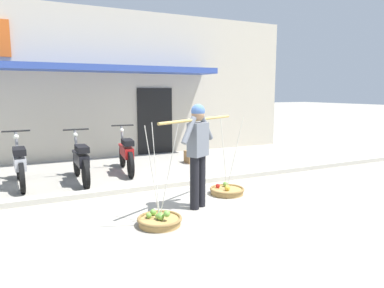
{
  "coord_description": "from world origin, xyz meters",
  "views": [
    {
      "loc": [
        -2.64,
        -5.59,
        1.88
      ],
      "look_at": [
        0.3,
        0.6,
        0.85
      ],
      "focal_mm": 32.35,
      "sensor_mm": 36.0,
      "label": 1
    }
  ],
  "objects_px": {
    "fruit_basket_left_side": "(160,220)",
    "fruit_basket_right_side": "(227,190)",
    "motorcycle_second_in_row": "(81,161)",
    "motorcycle_third_in_row": "(126,153)",
    "motorcycle_nearest_shop": "(20,164)",
    "wooden_crate": "(194,157)",
    "fruit_vendor": "(198,149)"
  },
  "relations": [
    {
      "from": "fruit_basket_left_side",
      "to": "motorcycle_third_in_row",
      "type": "xyz_separation_m",
      "value": [
        0.43,
        3.45,
        0.37
      ]
    },
    {
      "from": "fruit_basket_right_side",
      "to": "motorcycle_second_in_row",
      "type": "xyz_separation_m",
      "value": [
        -2.32,
        2.06,
        0.38
      ]
    },
    {
      "from": "fruit_basket_left_side",
      "to": "wooden_crate",
      "type": "xyz_separation_m",
      "value": [
        2.36,
        3.78,
        0.08
      ]
    },
    {
      "from": "wooden_crate",
      "to": "motorcycle_third_in_row",
      "type": "bearing_deg",
      "value": -170.32
    },
    {
      "from": "fruit_vendor",
      "to": "fruit_basket_right_side",
      "type": "relative_size",
      "value": 1.17
    },
    {
      "from": "wooden_crate",
      "to": "motorcycle_second_in_row",
      "type": "bearing_deg",
      "value": -164.79
    },
    {
      "from": "fruit_basket_left_side",
      "to": "motorcycle_second_in_row",
      "type": "relative_size",
      "value": 0.8
    },
    {
      "from": "motorcycle_third_in_row",
      "to": "fruit_basket_right_side",
      "type": "bearing_deg",
      "value": -64.32
    },
    {
      "from": "fruit_vendor",
      "to": "fruit_basket_left_side",
      "type": "xyz_separation_m",
      "value": [
        -0.83,
        -0.45,
        -0.9
      ]
    },
    {
      "from": "fruit_basket_right_side",
      "to": "motorcycle_second_in_row",
      "type": "relative_size",
      "value": 0.8
    },
    {
      "from": "motorcycle_nearest_shop",
      "to": "motorcycle_second_in_row",
      "type": "distance_m",
      "value": 1.17
    },
    {
      "from": "motorcycle_second_in_row",
      "to": "fruit_basket_left_side",
      "type": "bearing_deg",
      "value": -77.27
    },
    {
      "from": "motorcycle_third_in_row",
      "to": "motorcycle_nearest_shop",
      "type": "bearing_deg",
      "value": -173.01
    },
    {
      "from": "fruit_vendor",
      "to": "motorcycle_nearest_shop",
      "type": "bearing_deg",
      "value": 134.2
    },
    {
      "from": "fruit_basket_left_side",
      "to": "motorcycle_nearest_shop",
      "type": "distance_m",
      "value": 3.68
    },
    {
      "from": "motorcycle_nearest_shop",
      "to": "motorcycle_second_in_row",
      "type": "xyz_separation_m",
      "value": [
        1.15,
        -0.22,
        0.0
      ]
    },
    {
      "from": "fruit_basket_right_side",
      "to": "motorcycle_second_in_row",
      "type": "distance_m",
      "value": 3.13
    },
    {
      "from": "fruit_basket_left_side",
      "to": "fruit_basket_right_side",
      "type": "bearing_deg",
      "value": 28.38
    },
    {
      "from": "fruit_basket_right_side",
      "to": "motorcycle_third_in_row",
      "type": "distance_m",
      "value": 2.86
    },
    {
      "from": "fruit_vendor",
      "to": "motorcycle_nearest_shop",
      "type": "xyz_separation_m",
      "value": [
        -2.65,
        2.72,
        -0.53
      ]
    },
    {
      "from": "fruit_basket_left_side",
      "to": "wooden_crate",
      "type": "relative_size",
      "value": 3.3
    },
    {
      "from": "fruit_vendor",
      "to": "wooden_crate",
      "type": "xyz_separation_m",
      "value": [
        1.53,
        3.33,
        -0.82
      ]
    },
    {
      "from": "fruit_vendor",
      "to": "fruit_basket_left_side",
      "type": "relative_size",
      "value": 1.17
    },
    {
      "from": "motorcycle_nearest_shop",
      "to": "motorcycle_third_in_row",
      "type": "distance_m",
      "value": 2.27
    },
    {
      "from": "motorcycle_nearest_shop",
      "to": "wooden_crate",
      "type": "height_order",
      "value": "motorcycle_nearest_shop"
    },
    {
      "from": "fruit_basket_right_side",
      "to": "motorcycle_third_in_row",
      "type": "xyz_separation_m",
      "value": [
        -1.23,
        2.55,
        0.38
      ]
    },
    {
      "from": "fruit_basket_left_side",
      "to": "motorcycle_third_in_row",
      "type": "distance_m",
      "value": 3.49
    },
    {
      "from": "fruit_basket_left_side",
      "to": "motorcycle_third_in_row",
      "type": "height_order",
      "value": "fruit_basket_left_side"
    },
    {
      "from": "motorcycle_third_in_row",
      "to": "fruit_basket_left_side",
      "type": "bearing_deg",
      "value": -97.13
    },
    {
      "from": "fruit_vendor",
      "to": "motorcycle_third_in_row",
      "type": "distance_m",
      "value": 3.07
    },
    {
      "from": "motorcycle_third_in_row",
      "to": "wooden_crate",
      "type": "distance_m",
      "value": 1.98
    },
    {
      "from": "motorcycle_second_in_row",
      "to": "motorcycle_third_in_row",
      "type": "xyz_separation_m",
      "value": [
        1.1,
        0.49,
        0.0
      ]
    }
  ]
}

